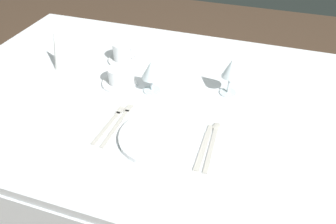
{
  "coord_description": "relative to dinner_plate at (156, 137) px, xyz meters",
  "views": [
    {
      "loc": [
        0.3,
        -0.94,
        1.47
      ],
      "look_at": [
        0.03,
        -0.11,
        0.76
      ],
      "focal_mm": 34.92,
      "sensor_mm": 36.0,
      "label": 1
    }
  ],
  "objects": [
    {
      "name": "dinner_knife",
      "position": [
        0.15,
        0.01,
        -0.01
      ],
      "size": [
        0.02,
        0.21,
        0.0
      ],
      "color": "beige",
      "rests_on": "dining_table"
    },
    {
      "name": "ground_plane",
      "position": [
        -0.03,
        0.23,
        -0.75
      ],
      "size": [
        6.0,
        6.0,
        0.0
      ],
      "primitive_type": "plane",
      "color": "#4C3828"
    },
    {
      "name": "dining_table",
      "position": [
        -0.03,
        0.23,
        -0.09
      ],
      "size": [
        1.8,
        1.11,
        0.74
      ],
      "color": "white",
      "rests_on": "ground"
    },
    {
      "name": "coffee_cup_right",
      "position": [
        -0.31,
        0.42,
        0.04
      ],
      "size": [
        0.1,
        0.08,
        0.07
      ],
      "color": "white",
      "rests_on": "saucer_right"
    },
    {
      "name": "coffee_cup_left",
      "position": [
        -0.24,
        0.25,
        0.03
      ],
      "size": [
        0.11,
        0.08,
        0.06
      ],
      "color": "white",
      "rests_on": "saucer_left"
    },
    {
      "name": "wine_glass_centre",
      "position": [
        0.17,
        0.32,
        0.09
      ],
      "size": [
        0.07,
        0.07,
        0.15
      ],
      "color": "silver",
      "rests_on": "dining_table"
    },
    {
      "name": "wine_glass_left",
      "position": [
        -0.11,
        0.25,
        0.08
      ],
      "size": [
        0.08,
        0.08,
        0.13
      ],
      "color": "silver",
      "rests_on": "dining_table"
    },
    {
      "name": "dinner_plate",
      "position": [
        0.0,
        0.0,
        0.0
      ],
      "size": [
        0.24,
        0.24,
        0.02
      ],
      "primitive_type": "cylinder",
      "color": "white",
      "rests_on": "dining_table"
    },
    {
      "name": "saucer_right",
      "position": [
        -0.31,
        0.42,
        -0.0
      ],
      "size": [
        0.13,
        0.13,
        0.01
      ],
      "primitive_type": "cylinder",
      "color": "white",
      "rests_on": "dining_table"
    },
    {
      "name": "napkin_folded",
      "position": [
        -0.53,
        0.29,
        0.08
      ],
      "size": [
        0.06,
        0.06,
        0.18
      ],
      "primitive_type": "cone",
      "color": "white",
      "rests_on": "dining_table"
    },
    {
      "name": "fork_outer",
      "position": [
        -0.15,
        0.03,
        -0.01
      ],
      "size": [
        0.02,
        0.23,
        0.0
      ],
      "color": "beige",
      "rests_on": "dining_table"
    },
    {
      "name": "spoon_soup",
      "position": [
        0.18,
        0.05,
        -0.01
      ],
      "size": [
        0.03,
        0.23,
        0.01
      ],
      "color": "beige",
      "rests_on": "dining_table"
    },
    {
      "name": "saucer_left",
      "position": [
        -0.25,
        0.25,
        -0.0
      ],
      "size": [
        0.14,
        0.14,
        0.01
      ],
      "primitive_type": "cylinder",
      "color": "white",
      "rests_on": "dining_table"
    },
    {
      "name": "fork_inner",
      "position": [
        -0.17,
        0.02,
        -0.01
      ],
      "size": [
        0.03,
        0.21,
        0.0
      ],
      "color": "beige",
      "rests_on": "dining_table"
    }
  ]
}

